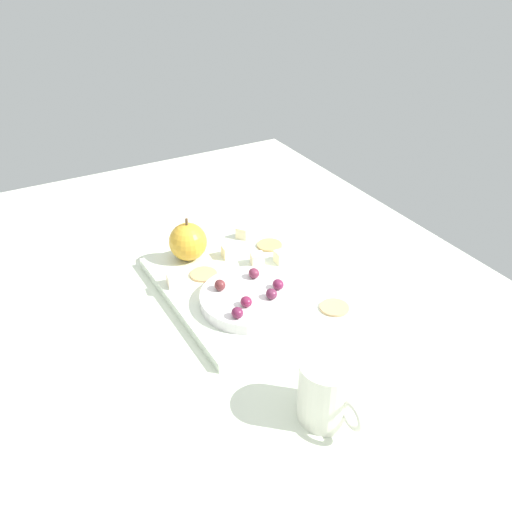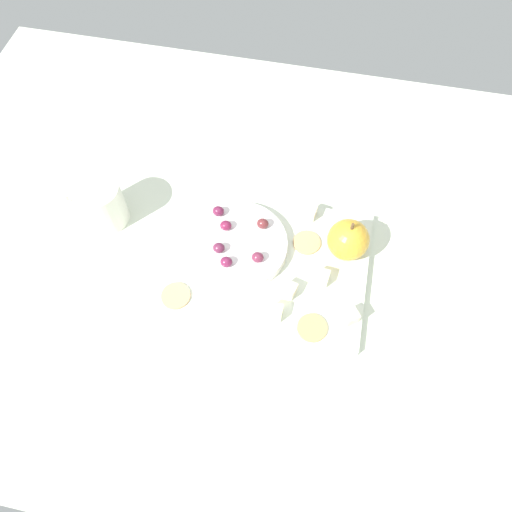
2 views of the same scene
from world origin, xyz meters
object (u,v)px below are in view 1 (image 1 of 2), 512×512
at_px(cheese_cube_2, 229,252).
at_px(cracker_0, 269,245).
at_px(cracker_2, 204,274).
at_px(grape_2, 245,302).
at_px(cracker_1, 334,308).
at_px(grape_0, 237,313).
at_px(cheese_cube_4, 243,232).
at_px(cup, 328,391).
at_px(cheese_cube_1, 257,259).
at_px(cheese_cube_3, 174,280).
at_px(grape_5, 278,284).
at_px(grape_3, 272,294).
at_px(apple_whole, 188,242).
at_px(platter, 244,288).
at_px(serving_dish, 252,299).
at_px(grape_1, 254,273).
at_px(grape_4, 220,285).
at_px(cheese_cube_0, 282,257).

xyz_separation_m(cheese_cube_2, cracker_0, (0.00, 0.09, -0.01)).
height_order(cracker_0, cracker_2, same).
bearing_deg(grape_2, cracker_2, -176.85).
bearing_deg(cracker_1, grape_0, -101.86).
bearing_deg(cheese_cube_4, cup, -14.55).
relative_size(cheese_cube_1, cheese_cube_3, 1.00).
distance_m(cheese_cube_4, grape_5, 0.21).
distance_m(grape_3, grape_5, 0.03).
xyz_separation_m(apple_whole, grape_3, (0.21, 0.05, -0.01)).
bearing_deg(grape_0, cheese_cube_1, 141.31).
bearing_deg(cheese_cube_1, platter, -50.02).
bearing_deg(serving_dish, cheese_cube_1, 146.64).
distance_m(serving_dish, cup, 0.25).
bearing_deg(grape_1, serving_dish, -32.65).
bearing_deg(serving_dish, cracker_1, 54.61).
bearing_deg(cracker_0, cheese_cube_2, -91.19).
distance_m(apple_whole, grape_0, 0.23).
distance_m(apple_whole, cracker_2, 0.07).
xyz_separation_m(cracker_1, grape_1, (-0.12, -0.08, 0.03)).
bearing_deg(cheese_cube_4, cracker_2, -55.14).
distance_m(grape_1, grape_2, 0.08).
xyz_separation_m(cheese_cube_1, cracker_1, (0.18, 0.04, -0.01)).
bearing_deg(grape_0, grape_2, 129.43).
distance_m(grape_5, cup, 0.25).
bearing_deg(cracker_1, cheese_cube_1, -166.27).
xyz_separation_m(cheese_cube_1, cheese_cube_2, (-0.05, -0.03, 0.00)).
height_order(cheese_cube_2, grape_5, grape_5).
bearing_deg(platter, cheese_cube_2, 168.96).
xyz_separation_m(cracker_2, grape_4, (0.08, -0.01, 0.03)).
relative_size(serving_dish, cheese_cube_4, 7.52).
bearing_deg(platter, cheese_cube_3, -116.39).
xyz_separation_m(cheese_cube_2, cheese_cube_4, (-0.05, 0.06, 0.00)).
distance_m(serving_dish, apple_whole, 0.19).
bearing_deg(platter, grape_5, 24.74).
xyz_separation_m(cheese_cube_1, grape_4, (0.06, -0.11, 0.02)).
relative_size(cheese_cube_3, grape_1, 1.13).
relative_size(serving_dish, cracker_0, 3.57).
distance_m(cracker_0, grape_1, 0.14).
height_order(platter, cracker_2, cracker_2).
distance_m(platter, serving_dish, 0.06).
xyz_separation_m(cracker_1, cup, (0.17, -0.13, 0.02)).
bearing_deg(grape_1, grape_2, -38.50).
bearing_deg(serving_dish, grape_3, 39.91).
height_order(serving_dish, cracker_0, serving_dish).
bearing_deg(grape_3, grape_0, -75.48).
bearing_deg(cheese_cube_1, grape_1, -33.84).
relative_size(serving_dish, grape_4, 8.51).
height_order(grape_1, grape_2, same).
xyz_separation_m(cheese_cube_0, cheese_cube_4, (-0.12, -0.02, 0.00)).
distance_m(platter, cheese_cube_1, 0.07).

